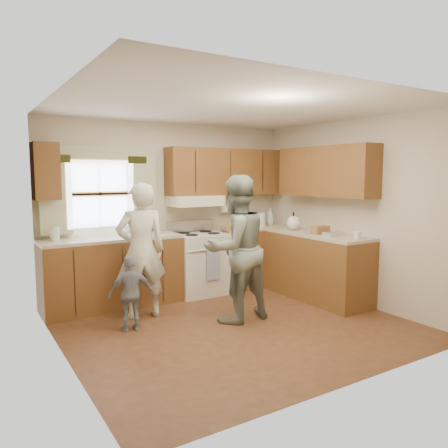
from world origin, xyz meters
TOP-DOWN VIEW (x-y plane):
  - room at (0.00, 0.00)m, footprint 3.80×3.80m
  - kitchen_fixtures at (0.62, 1.08)m, footprint 3.80×2.25m
  - stove at (0.30, 1.44)m, footprint 0.76×0.67m
  - woman_left at (-0.81, 0.85)m, footprint 0.66×0.49m
  - woman_right at (0.11, 0.15)m, footprint 0.90×0.72m
  - child at (-1.09, 0.47)m, footprint 0.53×0.29m

SIDE VIEW (x-z plane):
  - child at x=-1.09m, z-range 0.00..0.85m
  - stove at x=0.30m, z-range -0.07..1.00m
  - woman_left at x=-0.81m, z-range 0.00..1.66m
  - kitchen_fixtures at x=0.62m, z-range -0.24..1.91m
  - woman_right at x=0.11m, z-range 0.00..1.75m
  - room at x=0.00m, z-range -0.65..3.15m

